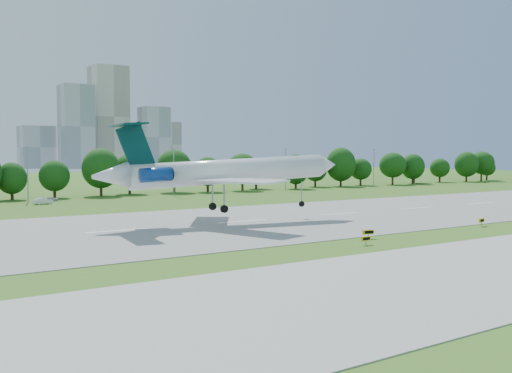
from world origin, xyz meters
The scene contains 12 objects.
ground centered at (0.00, 0.00, 0.00)m, with size 600.00×600.00×0.00m, color #325B18.
runway centered at (0.00, 25.00, 0.04)m, with size 400.00×45.00×0.08m, color gray.
taxiway centered at (0.00, -18.00, 0.04)m, with size 400.00×23.00×0.08m, color #ADADA8.
tree_line centered at (0.00, 92.00, 6.19)m, with size 288.40×8.40×10.40m.
light_poles centered at (-2.50, 82.00, 6.34)m, with size 175.90×0.25×12.19m.
skyline centered at (100.16, 390.61, 30.46)m, with size 127.00×52.00×80.00m.
airliner centered at (-4.08, 25.24, 7.97)m, with size 40.08×28.98×13.31m.
taxi_sign_left centered at (3.50, 1.21, 0.83)m, with size 1.60×0.53×1.13m.
taxi_sign_centre centered at (-0.18, -2.17, 0.74)m, with size 1.44×0.20×1.01m.
taxi_sign_right centered at (26.18, 1.23, 0.84)m, with size 1.63×0.54×1.15m.
service_vehicle_a centered at (-18.56, 74.59, 0.68)m, with size 1.45×4.15×1.37m, color white.
service_vehicle_b centered at (-15.28, 81.53, 0.57)m, with size 1.34×3.32×1.13m, color beige.
Camera 1 is at (-46.51, -49.69, 10.41)m, focal length 40.00 mm.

